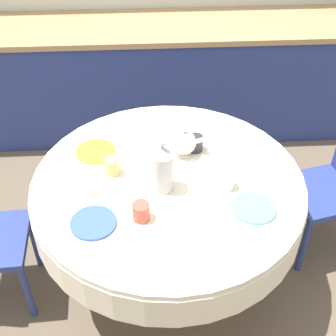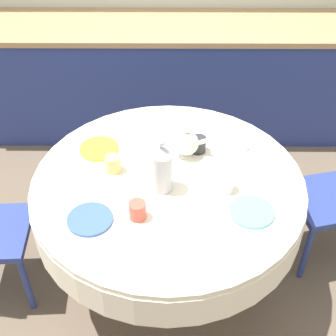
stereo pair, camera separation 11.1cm
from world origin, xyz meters
name	(u,v)px [view 2 (the right image)]	position (x,y,z in m)	size (l,w,h in m)	color
ground_plane	(168,276)	(0.00, 0.00, 0.00)	(12.00, 12.00, 0.00)	brown
kitchen_counter	(169,78)	(0.00, 1.58, 0.45)	(3.24, 0.64, 0.90)	navy
dining_table	(168,198)	(0.00, 0.00, 0.65)	(1.37, 1.37, 0.77)	brown
plate_near_left	(90,219)	(-0.35, -0.27, 0.78)	(0.21, 0.21, 0.01)	#3856AD
cup_near_left	(138,210)	(-0.14, -0.25, 0.82)	(0.08, 0.08, 0.09)	#CC4C3D
plate_near_right	(252,212)	(0.38, -0.22, 0.78)	(0.21, 0.21, 0.01)	#60BCB7
cup_near_right	(226,183)	(0.28, -0.07, 0.82)	(0.08, 0.08, 0.09)	white
plate_far_left	(99,149)	(-0.37, 0.24, 0.78)	(0.21, 0.21, 0.01)	yellow
cup_far_left	(113,164)	(-0.28, 0.07, 0.82)	(0.08, 0.08, 0.09)	#DBB766
plate_far_right	(230,144)	(0.34, 0.29, 0.78)	(0.21, 0.21, 0.01)	white
cup_far_right	(199,144)	(0.16, 0.24, 0.82)	(0.08, 0.08, 0.09)	#28282D
coffee_carafe	(162,168)	(-0.03, -0.05, 0.90)	(0.11, 0.11, 0.29)	#B2B2B7
teapot	(187,143)	(0.10, 0.20, 0.85)	(0.18, 0.13, 0.17)	silver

